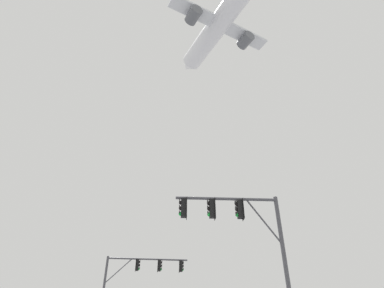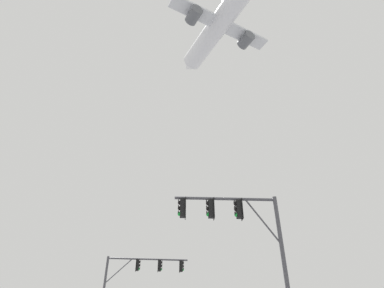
{
  "view_description": "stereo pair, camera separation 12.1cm",
  "coord_description": "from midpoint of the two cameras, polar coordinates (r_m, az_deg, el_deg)",
  "views": [
    {
      "loc": [
        0.66,
        -6.88,
        1.12
      ],
      "look_at": [
        2.25,
        17.91,
        15.98
      ],
      "focal_mm": 28.15,
      "sensor_mm": 36.0,
      "label": 1
    },
    {
      "loc": [
        0.78,
        -6.88,
        1.12
      ],
      "look_at": [
        2.25,
        17.91,
        15.98
      ],
      "focal_mm": 28.15,
      "sensor_mm": 36.0,
      "label": 2
    }
  ],
  "objects": [
    {
      "name": "signal_pole_near",
      "position": [
        15.1,
        8.85,
        -15.27
      ],
      "size": [
        5.16,
        0.46,
        6.65
      ],
      "color": "#4C4C51",
      "rests_on": "ground"
    },
    {
      "name": "signal_pole_far",
      "position": [
        28.53,
        -10.15,
        -23.02
      ],
      "size": [
        7.04,
        0.87,
        6.16
      ],
      "color": "#4C4C51",
      "rests_on": "ground"
    },
    {
      "name": "airplane",
      "position": [
        67.74,
        4.97,
        21.52
      ],
      "size": [
        21.7,
        28.1,
        8.02
      ],
      "color": "white"
    }
  ]
}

